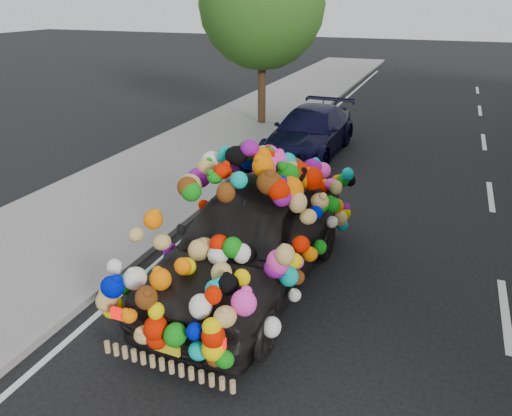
{
  "coord_description": "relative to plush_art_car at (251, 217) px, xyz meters",
  "views": [
    {
      "loc": [
        2.38,
        -7.04,
        4.34
      ],
      "look_at": [
        -0.5,
        0.4,
        0.91
      ],
      "focal_mm": 35.0,
      "sensor_mm": 36.0,
      "label": 1
    }
  ],
  "objects": [
    {
      "name": "sidewalk",
      "position": [
        -4.08,
        0.54,
        -1.13
      ],
      "size": [
        4.0,
        60.0,
        0.12
      ],
      "primitive_type": "cube",
      "color": "gray",
      "rests_on": "ground"
    },
    {
      "name": "navy_sedan",
      "position": [
        -1.05,
        7.29,
        -0.52
      ],
      "size": [
        1.99,
        4.62,
        1.32
      ],
      "primitive_type": "imported",
      "rotation": [
        0.0,
        0.0,
        -0.03
      ],
      "color": "black",
      "rests_on": "ground"
    },
    {
      "name": "lane_markings",
      "position": [
        3.82,
        0.54,
        -1.18
      ],
      "size": [
        6.0,
        50.0,
        0.01
      ],
      "primitive_type": null,
      "color": "silver",
      "rests_on": "ground"
    },
    {
      "name": "plush_art_car",
      "position": [
        0.0,
        0.0,
        0.0
      ],
      "size": [
        2.5,
        5.12,
        2.3
      ],
      "rotation": [
        0.0,
        0.0,
        -0.04
      ],
      "color": "black",
      "rests_on": "ground"
    },
    {
      "name": "kerb",
      "position": [
        -2.13,
        0.54,
        -1.12
      ],
      "size": [
        0.15,
        60.0,
        0.13
      ],
      "primitive_type": "cube",
      "color": "gray",
      "rests_on": "ground"
    },
    {
      "name": "ground",
      "position": [
        0.22,
        0.54,
        -1.19
      ],
      "size": [
        100.0,
        100.0,
        0.0
      ],
      "primitive_type": "plane",
      "color": "black",
      "rests_on": "ground"
    },
    {
      "name": "tree_near_sidewalk",
      "position": [
        -3.58,
        10.04,
        2.84
      ],
      "size": [
        4.2,
        4.2,
        6.13
      ],
      "color": "#332114",
      "rests_on": "ground"
    }
  ]
}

